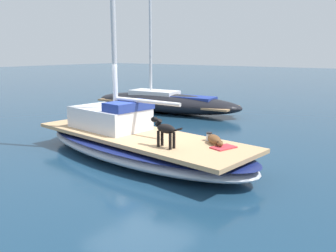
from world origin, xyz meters
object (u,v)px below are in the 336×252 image
object	(u,v)px
dog_brown	(215,140)
moored_boat_starboard_side	(165,102)
deck_towel	(223,147)
dog_black	(165,129)
deck_winch	(209,137)
sailboat_main	(138,146)

from	to	relation	value
dog_brown	moored_boat_starboard_side	bearing A→B (deg)	44.83
dog_brown	deck_towel	size ratio (longest dim) A/B	1.39
dog_black	deck_towel	bearing A→B (deg)	-56.84
dog_brown	deck_towel	bearing A→B (deg)	-118.17
deck_towel	moored_boat_starboard_side	distance (m)	9.01
deck_winch	moored_boat_starboard_side	size ratio (longest dim) A/B	0.03
dog_brown	dog_black	bearing A→B (deg)	138.45
sailboat_main	deck_towel	world-z (taller)	deck_towel
dog_brown	moored_boat_starboard_side	distance (m)	8.66
deck_winch	moored_boat_starboard_side	bearing A→B (deg)	44.56
deck_winch	deck_towel	size ratio (longest dim) A/B	0.38
dog_brown	moored_boat_starboard_side	xyz separation A→B (m)	(6.14, 6.11, -0.27)
deck_winch	dog_black	bearing A→B (deg)	156.08
dog_black	dog_brown	world-z (taller)	dog_black
dog_black	moored_boat_starboard_side	size ratio (longest dim) A/B	0.12
deck_winch	moored_boat_starboard_side	distance (m)	8.28
sailboat_main	dog_brown	xyz separation A→B (m)	(0.28, -2.18, 0.43)
sailboat_main	dog_black	distance (m)	1.68
sailboat_main	deck_winch	size ratio (longest dim) A/B	35.49
sailboat_main	dog_brown	size ratio (longest dim) A/B	9.59
deck_winch	deck_towel	distance (m)	0.76
moored_boat_starboard_side	sailboat_main	bearing A→B (deg)	-148.60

